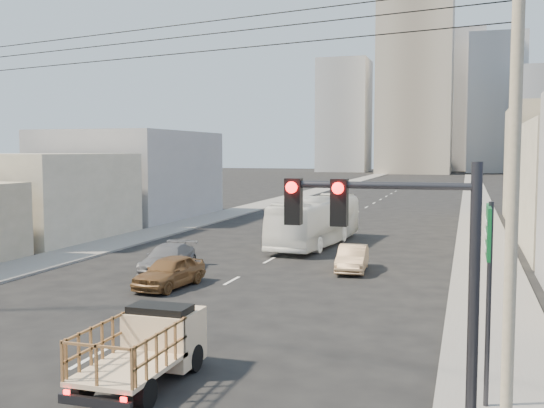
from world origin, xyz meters
The scene contains 19 objects.
ground centered at (0.00, 0.00, 0.00)m, with size 420.00×420.00×0.00m, color black.
sidewalk_left centered at (-11.75, 70.00, 0.06)m, with size 3.50×180.00×0.12m, color slate.
sidewalk_right centered at (11.75, 70.00, 0.06)m, with size 3.50×180.00×0.12m, color slate.
lane_dashes centered at (0.00, 53.00, 0.01)m, with size 0.15×104.00×0.01m.
flatbed_pickup centered at (2.58, 0.76, 1.09)m, with size 1.95×4.41×1.90m.
city_bus centered at (1.19, 26.46, 1.61)m, with size 2.71×11.59×3.23m, color white.
sedan_brown centered at (-2.16, 11.77, 0.72)m, with size 1.71×4.24×1.44m, color brown.
sedan_tan centered at (5.07, 18.15, 0.66)m, with size 1.40×4.03×1.33m, color tan.
sedan_grey centered at (-3.88, 15.08, 0.70)m, with size 1.95×4.80×1.39m, color slate.
traffic_signal centered at (9.77, -3.51, 4.08)m, with size 3.23×0.35×6.00m.
green_sign centered at (11.16, 1.50, 3.74)m, with size 0.18×1.60×5.00m.
utility_pole centered at (11.50, -1.00, 5.19)m, with size 1.80×0.24×10.00m.
overhead_wires centered at (0.00, 1.50, 8.97)m, with size 23.01×5.02×0.72m.
bldg_left_mid centered at (-19.00, 24.00, 3.00)m, with size 11.00×12.00×6.00m, color #ACA48A.
bldg_left_far centered at (-19.50, 39.00, 4.00)m, with size 12.00×16.00×8.00m, color gray.
high_rise_tower centered at (-4.00, 170.00, 30.00)m, with size 20.00×20.00×60.00m, color gray.
midrise_ne centered at (18.00, 185.00, 20.00)m, with size 16.00×16.00×40.00m, color #93969B.
midrise_nw centered at (-26.00, 180.00, 17.00)m, with size 15.00×15.00×34.00m, color #93969B.
midrise_back centered at (6.00, 200.00, 22.00)m, with size 18.00×18.00×44.00m, color gray.
Camera 1 is at (10.66, -14.04, 6.16)m, focal length 42.00 mm.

